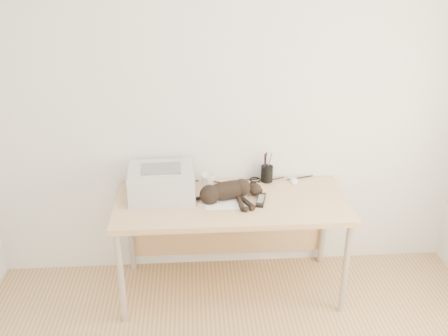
{
  "coord_description": "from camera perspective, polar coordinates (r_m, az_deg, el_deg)",
  "views": [
    {
      "loc": [
        -0.26,
        -1.64,
        2.34
      ],
      "look_at": [
        -0.06,
        1.34,
        1.01
      ],
      "focal_mm": 40.0,
      "sensor_mm": 36.0,
      "label": 1
    }
  ],
  "objects": [
    {
      "name": "cat",
      "position": [
        3.41,
        0.07,
        -2.78
      ],
      "size": [
        0.61,
        0.31,
        0.14
      ],
      "rotation": [
        0.0,
        0.0,
        0.28
      ],
      "color": "black",
      "rests_on": "desk"
    },
    {
      "name": "printer",
      "position": [
        3.49,
        -7.14,
        -1.61
      ],
      "size": [
        0.46,
        0.4,
        0.21
      ],
      "color": "silver",
      "rests_on": "desk"
    },
    {
      "name": "papers",
      "position": [
        3.41,
        -0.01,
        -3.87
      ],
      "size": [
        0.34,
        0.27,
        0.01
      ],
      "color": "white",
      "rests_on": "desk"
    },
    {
      "name": "remote_grey",
      "position": [
        3.55,
        1.51,
        -2.54
      ],
      "size": [
        0.16,
        0.2,
        0.02
      ],
      "primitive_type": "cube",
      "rotation": [
        0.0,
        0.0,
        0.6
      ],
      "color": "slate",
      "rests_on": "desk"
    },
    {
      "name": "mug",
      "position": [
        3.61,
        -1.81,
        -1.42
      ],
      "size": [
        0.15,
        0.15,
        0.1
      ],
      "primitive_type": "imported",
      "rotation": [
        0.0,
        0.0,
        0.7
      ],
      "color": "white",
      "rests_on": "desk"
    },
    {
      "name": "cable_tangle",
      "position": [
        3.71,
        0.49,
        -1.43
      ],
      "size": [
        1.36,
        0.09,
        0.01
      ],
      "primitive_type": null,
      "color": "black",
      "rests_on": "desk"
    },
    {
      "name": "remote_black",
      "position": [
        3.43,
        4.22,
        -3.67
      ],
      "size": [
        0.1,
        0.2,
        0.02
      ],
      "primitive_type": "cube",
      "rotation": [
        0.0,
        0.0,
        -0.24
      ],
      "color": "black",
      "rests_on": "desk"
    },
    {
      "name": "desk",
      "position": [
        3.57,
        0.75,
        -4.98
      ],
      "size": [
        1.6,
        0.7,
        0.74
      ],
      "color": "tan",
      "rests_on": "floor"
    },
    {
      "name": "mouse",
      "position": [
        3.74,
        7.99,
        -1.29
      ],
      "size": [
        0.08,
        0.12,
        0.03
      ],
      "primitive_type": "ellipsoid",
      "rotation": [
        0.0,
        0.0,
        -0.16
      ],
      "color": "silver",
      "rests_on": "desk"
    },
    {
      "name": "wall_back",
      "position": [
        3.56,
        0.46,
        7.01
      ],
      "size": [
        3.5,
        0.0,
        3.5
      ],
      "primitive_type": "plane",
      "rotation": [
        1.57,
        0.0,
        0.0
      ],
      "color": "silver",
      "rests_on": "floor"
    },
    {
      "name": "pen_cup",
      "position": [
        3.7,
        4.92,
        -0.62
      ],
      "size": [
        0.09,
        0.09,
        0.23
      ],
      "color": "black",
      "rests_on": "desk"
    }
  ]
}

